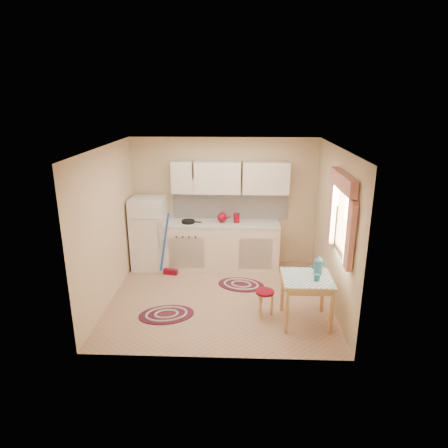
{
  "coord_description": "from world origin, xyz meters",
  "views": [
    {
      "loc": [
        0.31,
        -5.98,
        3.22
      ],
      "look_at": [
        0.06,
        0.25,
        1.22
      ],
      "focal_mm": 32.0,
      "sensor_mm": 36.0,
      "label": 1
    }
  ],
  "objects_px": {
    "fridge": "(149,233)",
    "table": "(306,300)",
    "stool": "(264,303)",
    "base_cabinets": "(220,246)"
  },
  "relations": [
    {
      "from": "fridge",
      "to": "table",
      "type": "height_order",
      "value": "fridge"
    },
    {
      "from": "base_cabinets",
      "to": "stool",
      "type": "height_order",
      "value": "base_cabinets"
    },
    {
      "from": "fridge",
      "to": "stool",
      "type": "height_order",
      "value": "fridge"
    },
    {
      "from": "stool",
      "to": "base_cabinets",
      "type": "bearing_deg",
      "value": 112.56
    },
    {
      "from": "fridge",
      "to": "base_cabinets",
      "type": "relative_size",
      "value": 0.62
    },
    {
      "from": "base_cabinets",
      "to": "table",
      "type": "distance_m",
      "value": 2.4
    },
    {
      "from": "table",
      "to": "stool",
      "type": "bearing_deg",
      "value": 166.2
    },
    {
      "from": "fridge",
      "to": "table",
      "type": "relative_size",
      "value": 1.94
    },
    {
      "from": "fridge",
      "to": "stool",
      "type": "relative_size",
      "value": 3.33
    },
    {
      "from": "table",
      "to": "stool",
      "type": "distance_m",
      "value": 0.63
    }
  ]
}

